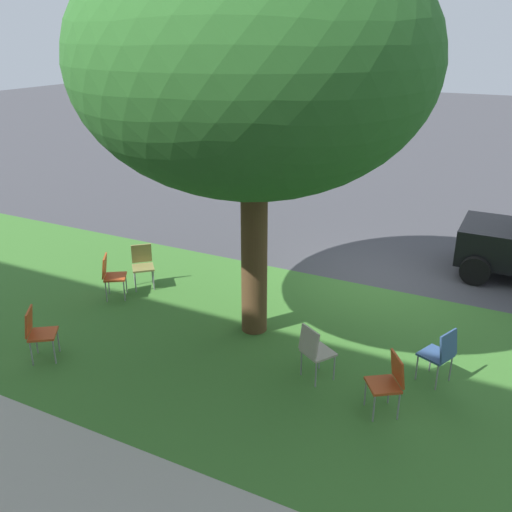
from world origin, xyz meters
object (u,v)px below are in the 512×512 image
at_px(chair_1, 143,263).
at_px(chair_5, 389,380).
at_px(chair_4, 111,273).
at_px(chair_0, 314,349).
at_px(street_tree, 254,62).
at_px(chair_2, 37,330).
at_px(chair_3, 441,352).

relative_size(chair_1, chair_5, 1.00).
bearing_deg(chair_4, chair_0, 169.85).
distance_m(street_tree, chair_2, 5.25).
height_order(chair_0, chair_1, same).
relative_size(street_tree, chair_4, 7.31).
height_order(chair_2, chair_5, same).
relative_size(chair_2, chair_5, 1.00).
bearing_deg(chair_3, chair_4, -0.51).
distance_m(chair_1, chair_3, 6.00).
bearing_deg(street_tree, chair_2, 42.78).
height_order(street_tree, chair_4, street_tree).
bearing_deg(street_tree, chair_1, -11.20).
xyz_separation_m(street_tree, chair_1, (2.81, -0.56, -3.91)).
relative_size(chair_1, chair_3, 1.00).
distance_m(street_tree, chair_4, 4.94).
xyz_separation_m(chair_0, chair_1, (4.28, -1.51, 0.00)).
bearing_deg(chair_3, chair_2, 20.88).
distance_m(chair_0, chair_3, 1.82).
bearing_deg(street_tree, chair_0, 147.21).
distance_m(chair_0, chair_4, 4.57).
bearing_deg(chair_4, chair_3, 179.49).
bearing_deg(chair_2, chair_1, -85.51).
relative_size(chair_0, chair_2, 1.00).
relative_size(chair_2, chair_3, 1.00).
relative_size(chair_4, chair_5, 1.00).
relative_size(chair_0, chair_1, 1.00).
relative_size(street_tree, chair_0, 7.31).
bearing_deg(street_tree, chair_5, 155.11).
distance_m(chair_2, chair_3, 6.12).
xyz_separation_m(street_tree, chair_0, (-1.48, 0.95, -3.91)).
relative_size(chair_1, chair_2, 1.00).
distance_m(street_tree, chair_0, 4.29).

